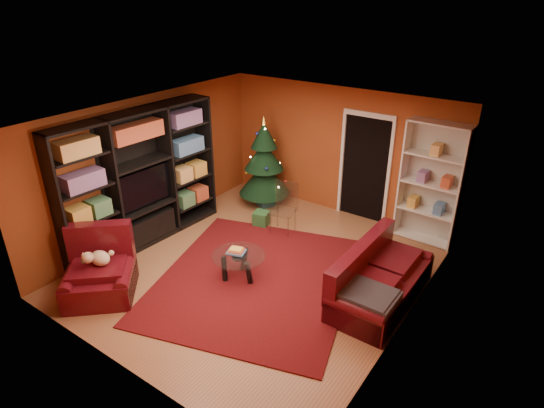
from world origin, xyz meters
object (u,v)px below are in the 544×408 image
Objects in this scene: media_unit at (140,180)px; gift_box_green at (261,218)px; gift_box_teal at (266,198)px; acrylic_chair at (283,211)px; coffee_table at (239,266)px; christmas_tree at (264,162)px; gift_box_red at (268,201)px; armchair at (98,272)px; white_bookshelf at (431,184)px; dog at (100,258)px; rug at (256,278)px; sofa at (383,275)px.

gift_box_green is at bearing 53.23° from media_unit.
acrylic_chair is (0.96, -0.78, 0.28)m from gift_box_teal.
christmas_tree is at bearing 117.67° from coffee_table.
gift_box_red is 0.23× the size of coffee_table.
armchair is at bearing -121.64° from acrylic_chair.
christmas_tree is 3.41m from white_bookshelf.
gift_box_red is at bearing 71.40° from media_unit.
media_unit reaches higher than dog.
gift_box_teal is 2.77m from coffee_table.
gift_box_green is (1.40, 1.70, -1.08)m from media_unit.
christmas_tree reaches higher than gift_box_teal.
rug is 12.27× the size of gift_box_green.
armchair is at bearing -133.17° from coffee_table.
rug is 1.09× the size of media_unit.
armchair reaches higher than dog.
white_bookshelf is at bearing 9.64° from armchair.
gift_box_red is 4.04m from dog.
white_bookshelf is (1.79, 2.85, 1.12)m from rug.
sofa is (3.35, -1.67, 0.27)m from gift_box_teal.
coffee_table is at bearing -64.36° from gift_box_red.
sofa is at bearing -26.99° from christmas_tree.
media_unit is 9.95× the size of gift_box_teal.
dog is (-0.68, -3.18, 0.49)m from gift_box_green.
rug is at bearing -56.63° from gift_box_green.
dog is at bearing -136.41° from rug.
christmas_tree is at bearing 129.09° from acrylic_chair.
armchair reaches higher than rug.
white_bookshelf is at bearing 57.81° from rug.
armchair is 0.53× the size of sofa.
gift_box_red is 1.27m from acrylic_chair.
armchair is (-0.12, -4.12, -0.53)m from christmas_tree.
gift_box_teal is 0.91m from gift_box_green.
coffee_table is 1.73m from acrylic_chair.
gift_box_red is at bearing 126.92° from acrylic_chair.
rug is 3.05m from christmas_tree.
gift_box_teal is at bearing 129.45° from acrylic_chair.
sofa is at bearing -26.45° from gift_box_teal.
white_bookshelf is 2.74m from acrylic_chair.
rug is 2.03m from sofa.
gift_box_green is 3.04m from sofa.
gift_box_teal is 1.13× the size of gift_box_green.
rug is 4.01× the size of coffee_table.
coffee_table reaches higher than rug.
dog reaches higher than rug.
christmas_tree is at bearing 45.56° from armchair.
media_unit is at bearing -176.78° from rug.
sofa is 2.28× the size of acrylic_chair.
rug is 2.72m from media_unit.
white_bookshelf is at bearing 8.33° from gift_box_red.
armchair is at bearing -62.13° from media_unit.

